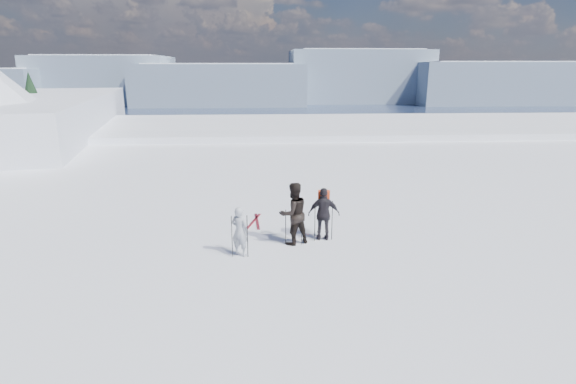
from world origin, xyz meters
name	(u,v)px	position (x,y,z in m)	size (l,w,h in m)	color
lake_basin	(288,198)	(0.00, 30.00, -6.50)	(820.00, 820.00, 71.62)	white
far_mountain_range	(292,80)	(29.60, 454.78, -7.19)	(770.00, 110.00, 53.00)	slate
skier_grey	(240,231)	(-3.13, 1.81, 0.75)	(0.55, 0.36, 1.50)	#9EA3AD
skier_dark	(293,214)	(-1.50, 2.64, 0.99)	(0.96, 0.75, 1.97)	black
skier_pack	(324,214)	(-0.51, 2.92, 0.86)	(1.00, 0.42, 1.71)	black
backpack	(324,179)	(-0.49, 3.17, 1.96)	(0.37, 0.21, 0.49)	#F14116
ski_poles	(287,228)	(-1.72, 2.37, 0.62)	(3.13, 1.23, 1.30)	black
skis_loose	(255,221)	(-2.72, 4.77, 0.01)	(0.55, 1.70, 0.03)	black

